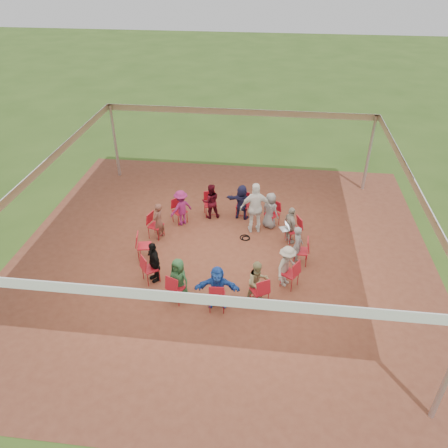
# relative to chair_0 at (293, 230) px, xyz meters

# --- Properties ---
(ground) EXTENTS (80.00, 80.00, 0.00)m
(ground) POSITION_rel_chair_0_xyz_m (-2.19, -1.00, -0.45)
(ground) COLOR #325019
(ground) RESTS_ON ground
(dirt_patch) EXTENTS (13.00, 13.00, 0.00)m
(dirt_patch) POSITION_rel_chair_0_xyz_m (-2.19, -1.00, -0.44)
(dirt_patch) COLOR brown
(dirt_patch) RESTS_ON ground
(tent) EXTENTS (10.33, 10.33, 3.00)m
(tent) POSITION_rel_chair_0_xyz_m (-2.19, -1.00, 1.92)
(tent) COLOR #B2B2B7
(tent) RESTS_ON ground
(chair_0) EXTENTS (0.57, 0.56, 0.90)m
(chair_0) POSITION_rel_chair_0_xyz_m (0.00, 0.00, 0.00)
(chair_0) COLOR #AE1422
(chair_0) RESTS_ON ground
(chair_1) EXTENTS (0.60, 0.61, 0.90)m
(chair_1) POSITION_rel_chair_0_xyz_m (-0.71, 0.90, 0.00)
(chair_1) COLOR #AE1422
(chair_1) RESTS_ON ground
(chair_2) EXTENTS (0.49, 0.51, 0.90)m
(chair_2) POSITION_rel_chair_0_xyz_m (-1.77, 1.37, 0.00)
(chair_2) COLOR #AE1422
(chair_2) RESTS_ON ground
(chair_3) EXTENTS (0.53, 0.55, 0.90)m
(chair_3) POSITION_rel_chair_0_xyz_m (-2.92, 1.30, 0.00)
(chair_3) COLOR #AE1422
(chair_3) RESTS_ON ground
(chair_4) EXTENTS (0.61, 0.61, 0.90)m
(chair_4) POSITION_rel_chair_0_xyz_m (-3.90, 0.69, 0.00)
(chair_4) COLOR #AE1422
(chair_4) RESTS_ON ground
(chair_5) EXTENTS (0.54, 0.53, 0.90)m
(chair_5) POSITION_rel_chair_0_xyz_m (-4.49, -0.29, 0.00)
(chair_5) COLOR #AE1422
(chair_5) RESTS_ON ground
(chair_6) EXTENTS (0.51, 0.49, 0.90)m
(chair_6) POSITION_rel_chair_0_xyz_m (-4.55, -1.44, 0.00)
(chair_6) COLOR #AE1422
(chair_6) RESTS_ON ground
(chair_7) EXTENTS (0.61, 0.60, 0.90)m
(chair_7) POSITION_rel_chair_0_xyz_m (-4.08, -2.49, 0.00)
(chair_7) COLOR #AE1422
(chair_7) RESTS_ON ground
(chair_8) EXTENTS (0.56, 0.57, 0.90)m
(chair_8) POSITION_rel_chair_0_xyz_m (-3.17, -3.20, 0.00)
(chair_8) COLOR #AE1422
(chair_8) RESTS_ON ground
(chair_9) EXTENTS (0.45, 0.47, 0.90)m
(chair_9) POSITION_rel_chair_0_xyz_m (-2.03, -3.40, 0.00)
(chair_9) COLOR #AE1422
(chair_9) RESTS_ON ground
(chair_10) EXTENTS (0.59, 0.59, 0.90)m
(chair_10) POSITION_rel_chair_0_xyz_m (-0.93, -3.05, 0.00)
(chair_10) COLOR #AE1422
(chair_10) RESTS_ON ground
(chair_11) EXTENTS (0.59, 0.59, 0.90)m
(chair_11) POSITION_rel_chair_0_xyz_m (-0.12, -2.23, 0.00)
(chair_11) COLOR #AE1422
(chair_11) RESTS_ON ground
(chair_12) EXTENTS (0.46, 0.44, 0.90)m
(chair_12) POSITION_rel_chair_0_xyz_m (0.21, -1.13, 0.00)
(chair_12) COLOR #AE1422
(chair_12) RESTS_ON ground
(person_seated_0) EXTENTS (0.67, 0.85, 1.29)m
(person_seated_0) POSITION_rel_chair_0_xyz_m (-0.11, -0.05, 0.20)
(person_seated_0) COLOR #A29C8E
(person_seated_0) RESTS_ON ground
(person_seated_1) EXTENTS (0.71, 0.67, 1.29)m
(person_seated_1) POSITION_rel_chair_0_xyz_m (-0.79, 0.81, 0.20)
(person_seated_1) COLOR gray
(person_seated_1) RESTS_ON ground
(person_seated_2) EXTENTS (1.26, 0.65, 1.29)m
(person_seated_2) POSITION_rel_chair_0_xyz_m (-1.79, 1.25, 0.20)
(person_seated_2) COLOR #1E1F43
(person_seated_2) RESTS_ON ground
(person_seated_3) EXTENTS (0.71, 0.53, 1.29)m
(person_seated_3) POSITION_rel_chair_0_xyz_m (-2.88, 1.18, 0.20)
(person_seated_3) COLOR #3D0711
(person_seated_3) RESTS_ON ground
(person_seated_4) EXTENTS (0.88, 0.88, 1.29)m
(person_seated_4) POSITION_rel_chair_0_xyz_m (-3.81, 0.61, 0.20)
(person_seated_4) COLOR #7E1955
(person_seated_4) RESTS_ON ground
(person_seated_5) EXTENTS (0.43, 0.54, 1.29)m
(person_seated_5) POSITION_rel_chair_0_xyz_m (-4.37, -0.33, 0.20)
(person_seated_5) COLOR brown
(person_seated_5) RESTS_ON ground
(person_seated_6) EXTENTS (0.77, 0.83, 1.29)m
(person_seated_6) POSITION_rel_chair_0_xyz_m (-3.98, -2.42, 0.20)
(person_seated_6) COLOR black
(person_seated_6) RESTS_ON ground
(person_seated_7) EXTENTS (0.72, 0.58, 1.29)m
(person_seated_7) POSITION_rel_chair_0_xyz_m (-3.12, -3.09, 0.20)
(person_seated_7) COLOR #285530
(person_seated_7) RESTS_ON ground
(person_seated_8) EXTENTS (1.22, 0.52, 1.29)m
(person_seated_8) POSITION_rel_chair_0_xyz_m (-2.04, -3.28, 0.20)
(person_seated_8) COLOR #1E48A9
(person_seated_8) RESTS_ON ground
(person_seated_9) EXTENTS (0.72, 0.64, 1.29)m
(person_seated_9) POSITION_rel_chair_0_xyz_m (-1.00, -2.95, 0.20)
(person_seated_9) COLOR #8E885C
(person_seated_9) RESTS_ON ground
(person_seated_10) EXTENTS (0.78, 0.93, 1.29)m
(person_seated_10) POSITION_rel_chair_0_xyz_m (-0.23, -2.17, 0.20)
(person_seated_10) COLOR #A29C8E
(person_seated_10) RESTS_ON ground
(person_seated_11) EXTENTS (0.33, 0.49, 1.29)m
(person_seated_11) POSITION_rel_chair_0_xyz_m (0.09, -1.13, 0.20)
(person_seated_11) COLOR gray
(person_seated_11) RESTS_ON ground
(standing_person) EXTENTS (1.14, 0.73, 1.80)m
(standing_person) POSITION_rel_chair_0_xyz_m (-1.27, 0.47, 0.46)
(standing_person) COLOR white
(standing_person) RESTS_ON ground
(cable_coil) EXTENTS (0.41, 0.41, 0.03)m
(cable_coil) POSITION_rel_chair_0_xyz_m (-1.55, -0.02, -0.43)
(cable_coil) COLOR black
(cable_coil) RESTS_ON ground
(laptop) EXTENTS (0.38, 0.41, 0.23)m
(laptop) POSITION_rel_chair_0_xyz_m (-0.25, -0.12, 0.16)
(laptop) COLOR #B7B7BC
(laptop) RESTS_ON ground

